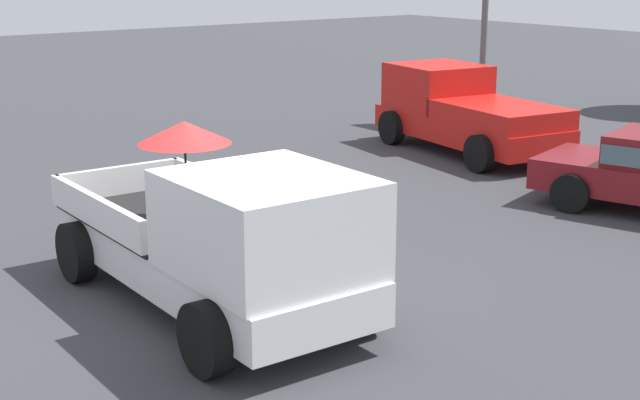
# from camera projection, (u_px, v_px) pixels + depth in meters

# --- Properties ---
(ground_plane) EXTENTS (80.00, 80.00, 0.00)m
(ground_plane) POSITION_uv_depth(u_px,v_px,m) (208.00, 304.00, 11.37)
(ground_plane) COLOR #38383D
(pickup_truck_main) EXTENTS (5.08, 2.32, 2.19)m
(pickup_truck_main) POSITION_uv_depth(u_px,v_px,m) (225.00, 239.00, 10.76)
(pickup_truck_main) COLOR black
(pickup_truck_main) RESTS_ON ground
(pickup_truck_far) EXTENTS (5.01, 2.71, 1.80)m
(pickup_truck_far) POSITION_uv_depth(u_px,v_px,m) (464.00, 112.00, 19.97)
(pickup_truck_far) COLOR black
(pickup_truck_far) RESTS_ON ground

